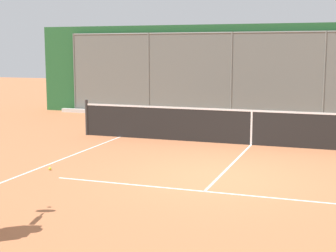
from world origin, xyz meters
name	(u,v)px	position (x,y,z in m)	size (l,w,h in m)	color
ground_plane	(219,177)	(0.00, 0.00, 0.00)	(60.00, 60.00, 0.00)	#B76B42
court_line_markings	(200,196)	(0.00, 1.46, 0.00)	(7.85, 8.83, 0.01)	white
fence_backdrop	(279,72)	(0.00, -9.33, 1.74)	(19.44, 1.37, 3.50)	slate
tennis_net	(252,127)	(0.00, -3.70, 0.49)	(10.09, 0.09, 1.07)	#2D2D2D
tennis_ball_by_sideline	(50,169)	(3.57, 0.63, 0.03)	(0.07, 0.07, 0.07)	#C1D138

